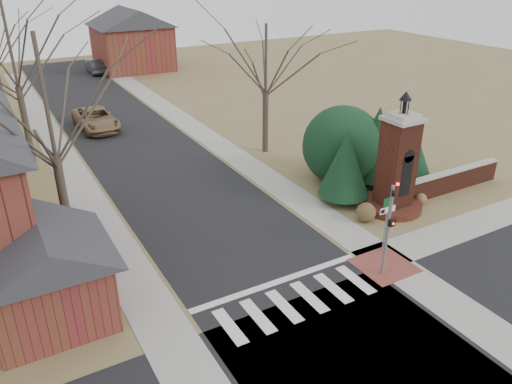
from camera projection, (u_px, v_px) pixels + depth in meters
ground at (308, 313)px, 19.25m from camera, size 120.00×120.00×0.00m
main_street at (136, 144)px, 36.52m from camera, size 8.00×70.00×0.01m
cross_street at (359, 363)px, 16.89m from camera, size 120.00×8.00×0.01m
crosswalk_zone at (297, 301)px, 19.87m from camera, size 8.00×2.20×0.02m
stop_bar at (277, 282)px, 21.05m from camera, size 8.00×0.35×0.02m
sidewalk_right_main at (201, 132)px, 38.83m from camera, size 2.00×60.00×0.02m
sidewalk_left at (62, 156)px, 34.20m from camera, size 2.00×60.00×0.02m
curb_apron at (384, 265)px, 22.17m from camera, size 2.40×2.40×0.02m
traffic_signal_pole at (389, 221)px, 20.50m from camera, size 0.28×0.41×4.50m
sign_post at (387, 214)px, 22.46m from camera, size 0.90×0.07×2.75m
brick_gate_monument at (396, 172)px, 26.25m from camera, size 3.20×3.20×6.47m
brick_garden_wall at (450, 181)px, 28.91m from camera, size 7.50×0.50×1.30m
garage_left at (46, 269)px, 18.02m from camera, size 4.80×4.80×4.29m
house_distant_right at (132, 38)px, 58.92m from camera, size 8.80×8.80×7.30m
evergreen_near at (345, 163)px, 26.97m from camera, size 2.80×2.80×4.10m
evergreen_mid at (377, 142)px, 29.25m from camera, size 3.40×3.40×4.70m
evergreen_far at (413, 152)px, 29.66m from camera, size 2.40×2.40×3.30m
evergreen_mass at (343, 142)px, 29.69m from camera, size 4.80×4.80×4.80m
bare_tree_0 at (43, 88)px, 19.88m from camera, size 8.05×8.05×11.15m
bare_tree_1 at (8, 37)px, 29.95m from camera, size 8.40×8.40×11.64m
bare_tree_3 at (266, 54)px, 32.28m from camera, size 7.00×7.00×9.70m
pickup_truck at (96, 119)px, 39.30m from camera, size 2.84×5.90×1.62m
distant_car at (96, 66)px, 58.01m from camera, size 1.81×4.91×1.61m
dry_shrub_left at (366, 212)px, 25.67m from camera, size 1.03×1.03×1.03m
dry_shrub_right at (421, 199)px, 27.52m from camera, size 0.65×0.65×0.65m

